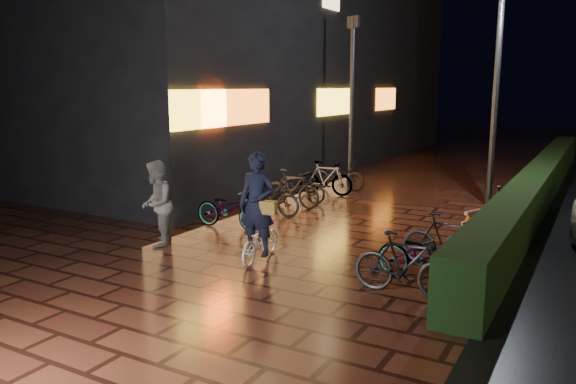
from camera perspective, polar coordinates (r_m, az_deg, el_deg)
The scene contains 11 objects.
ground at distance 10.52m, azimuth 1.22°, elevation -6.57°, with size 80.00×80.00×0.00m, color #381911.
hedge at distance 17.11m, azimuth 24.29°, elevation 0.92°, with size 0.70×20.00×1.00m, color black.
bystander_person at distance 11.35m, azimuth -13.23°, elevation -1.14°, with size 0.83×0.64×1.70m, color #5E5E61.
storefront_block at distance 24.88m, azimuth -5.63°, elevation 13.81°, with size 12.09×22.00×9.00m.
lamp_post_hedge at distance 15.60m, azimuth 20.41°, elevation 10.23°, with size 0.55×0.22×5.77m.
lamp_post_sf at distance 17.90m, azimuth 6.51°, elevation 9.84°, with size 0.48×0.28×5.23m.
cyclist at distance 10.09m, azimuth -3.00°, elevation -2.98°, with size 0.74×1.43×1.99m.
traffic_barrier at distance 12.27m, azimuth 19.53°, elevation -3.03°, with size 0.99×1.67×0.69m.
cart_assembly at distance 12.83m, azimuth 21.22°, elevation -1.52°, with size 0.74×0.80×1.11m.
parked_bikes_storefront at distance 14.91m, azimuth 0.70°, elevation 0.39°, with size 1.91×6.25×0.99m.
parked_bikes_hedge at distance 9.32m, azimuth 13.94°, elevation -6.13°, with size 1.89×2.16×0.99m.
Camera 1 is at (4.76, -8.85, 3.12)m, focal length 35.00 mm.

